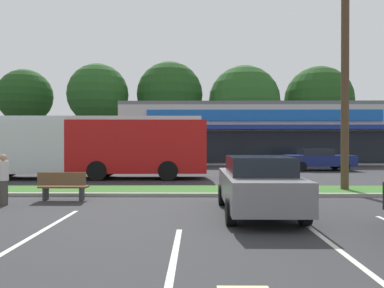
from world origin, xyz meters
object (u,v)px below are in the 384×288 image
Objects in this scene: bus_stop_bench at (63,185)px; car_3 at (318,159)px; utility_pole at (342,35)px; city_bus at (84,145)px; pedestrian_near_bench at (3,180)px; car_1 at (72,159)px; car_2 at (258,184)px.

bus_stop_bench is 18.11m from car_3.
utility_pole is 2.54× the size of car_3.
utility_pole is 13.38m from city_bus.
pedestrian_near_bench is at bearing -135.66° from car_3.
city_bus is 8.29m from pedestrian_near_bench.
car_1 is at bearing -72.80° from bus_stop_bench.
car_1 is at bearing -3.30° from pedestrian_near_bench.
car_2 is (-3.95, -4.37, -5.28)m from utility_pole.
pedestrian_near_bench is at bearing 80.15° from car_2.
car_3 reaches higher than bus_stop_bench.
pedestrian_near_bench reaches higher than car_3.
car_1 is 0.96× the size of car_2.
city_bus reaches higher than car_2.
utility_pole is at bearing -42.09° from car_2.
car_1 is 13.83m from pedestrian_near_bench.
car_2 is at bearing -113.21° from pedestrian_near_bench.
utility_pole is 2.53× the size of car_2.
utility_pole reaches higher than car_3.
pedestrian_near_bench is (-14.19, -13.87, 0.02)m from car_3.
car_2 is 2.88× the size of pedestrian_near_bench.
utility_pole is at bearing -88.60° from pedestrian_near_bench.
bus_stop_bench is at bearing -134.45° from car_3.
car_1 is 16.61m from car_3.
car_2 is at bearing 159.68° from bus_stop_bench.
car_1 is 18.00m from car_2.
car_2 is (6.11, -2.26, 0.30)m from bus_stop_bench.
car_2 is at bearing 126.95° from city_bus.
car_1 is at bearing -67.31° from city_bus.
city_bus is 2.88× the size of car_3.
utility_pole is 0.88× the size of city_bus.
bus_stop_bench is at bearing -71.50° from pedestrian_near_bench.
car_2 is (10.03, -14.94, 0.05)m from car_1.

